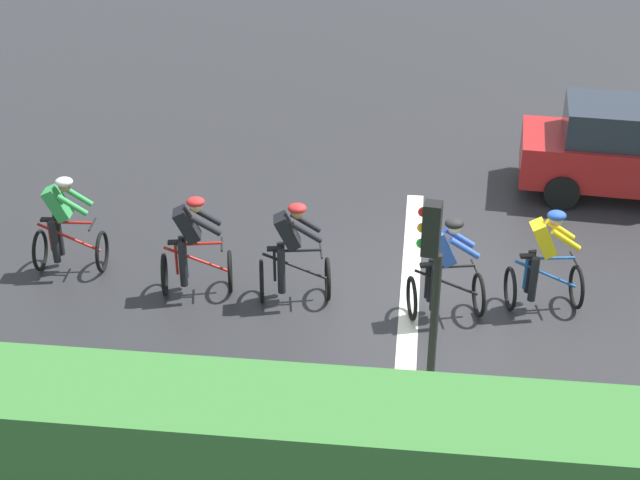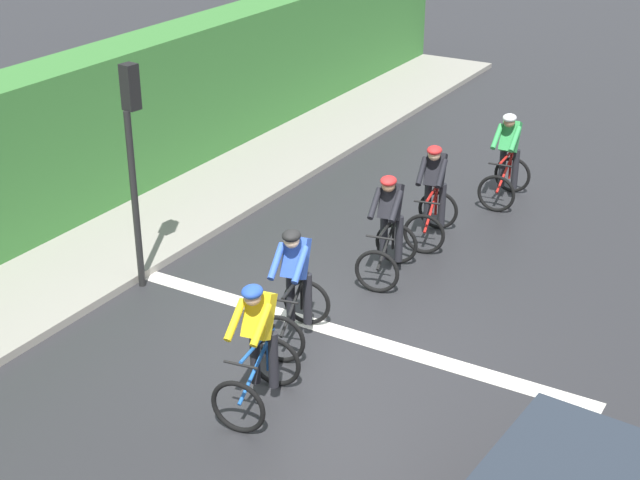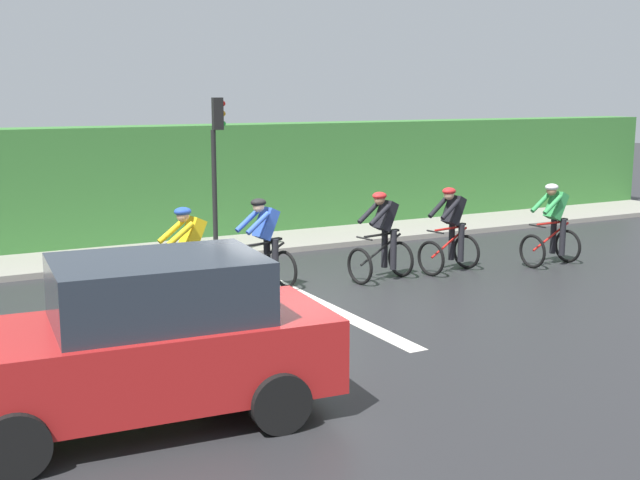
{
  "view_description": "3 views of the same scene",
  "coord_description": "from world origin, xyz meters",
  "px_view_note": "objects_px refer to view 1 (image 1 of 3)",
  "views": [
    {
      "loc": [
        -12.65,
        0.26,
        8.15
      ],
      "look_at": [
        -0.57,
        1.63,
        1.25
      ],
      "focal_mm": 53.61,
      "sensor_mm": 36.0,
      "label": 1
    },
    {
      "loc": [
        5.24,
        -9.33,
        6.52
      ],
      "look_at": [
        -0.46,
        0.38,
        1.25
      ],
      "focal_mm": 52.4,
      "sensor_mm": 36.0,
      "label": 2
    },
    {
      "loc": [
        12.02,
        -5.82,
        3.44
      ],
      "look_at": [
        0.52,
        0.35,
        1.04
      ],
      "focal_mm": 45.18,
      "sensor_mm": 36.0,
      "label": 3
    }
  ],
  "objects_px": {
    "cyclist_lead": "(65,226)",
    "cyclist_fourth": "(445,271)",
    "cyclist_mid": "(292,255)",
    "car_red": "(631,151)",
    "traffic_light_near_crossing": "(431,290)",
    "cyclist_second": "(193,248)",
    "cyclist_trailing": "(544,262)"
  },
  "relations": [
    {
      "from": "cyclist_lead",
      "to": "cyclist_fourth",
      "type": "distance_m",
      "value": 6.09
    },
    {
      "from": "cyclist_mid",
      "to": "traffic_light_near_crossing",
      "type": "xyz_separation_m",
      "value": [
        -3.01,
        -2.06,
        1.43
      ]
    },
    {
      "from": "cyclist_trailing",
      "to": "traffic_light_near_crossing",
      "type": "height_order",
      "value": "traffic_light_near_crossing"
    },
    {
      "from": "cyclist_second",
      "to": "traffic_light_near_crossing",
      "type": "height_order",
      "value": "traffic_light_near_crossing"
    },
    {
      "from": "cyclist_fourth",
      "to": "car_red",
      "type": "xyz_separation_m",
      "value": [
        4.54,
        -3.42,
        0.08
      ]
    },
    {
      "from": "cyclist_mid",
      "to": "cyclist_trailing",
      "type": "relative_size",
      "value": 1.0
    },
    {
      "from": "cyclist_fourth",
      "to": "cyclist_second",
      "type": "bearing_deg",
      "value": 86.37
    },
    {
      "from": "cyclist_lead",
      "to": "cyclist_fourth",
      "type": "height_order",
      "value": "same"
    },
    {
      "from": "cyclist_trailing",
      "to": "cyclist_mid",
      "type": "bearing_deg",
      "value": 93.08
    },
    {
      "from": "cyclist_mid",
      "to": "car_red",
      "type": "height_order",
      "value": "car_red"
    },
    {
      "from": "cyclist_lead",
      "to": "cyclist_fourth",
      "type": "bearing_deg",
      "value": -96.55
    },
    {
      "from": "cyclist_lead",
      "to": "car_red",
      "type": "xyz_separation_m",
      "value": [
        3.85,
        -9.47,
        0.08
      ]
    },
    {
      "from": "cyclist_fourth",
      "to": "car_red",
      "type": "distance_m",
      "value": 5.69
    },
    {
      "from": "traffic_light_near_crossing",
      "to": "car_red",
      "type": "bearing_deg",
      "value": -26.58
    },
    {
      "from": "cyclist_second",
      "to": "cyclist_fourth",
      "type": "bearing_deg",
      "value": -93.63
    },
    {
      "from": "cyclist_trailing",
      "to": "car_red",
      "type": "distance_m",
      "value": 4.56
    },
    {
      "from": "cyclist_lead",
      "to": "car_red",
      "type": "height_order",
      "value": "car_red"
    },
    {
      "from": "car_red",
      "to": "cyclist_lead",
      "type": "bearing_deg",
      "value": 112.1
    },
    {
      "from": "cyclist_mid",
      "to": "cyclist_fourth",
      "type": "height_order",
      "value": "same"
    },
    {
      "from": "cyclist_fourth",
      "to": "car_red",
      "type": "height_order",
      "value": "car_red"
    },
    {
      "from": "cyclist_mid",
      "to": "car_red",
      "type": "xyz_separation_m",
      "value": [
        4.33,
        -5.73,
        0.08
      ]
    },
    {
      "from": "cyclist_trailing",
      "to": "cyclist_lead",
      "type": "bearing_deg",
      "value": 87.89
    },
    {
      "from": "car_red",
      "to": "cyclist_fourth",
      "type": "bearing_deg",
      "value": 142.99
    },
    {
      "from": "cyclist_second",
      "to": "cyclist_mid",
      "type": "xyz_separation_m",
      "value": [
        -0.03,
        -1.54,
        0.0
      ]
    },
    {
      "from": "cyclist_second",
      "to": "cyclist_fourth",
      "type": "xyz_separation_m",
      "value": [
        -0.24,
        -3.85,
        0.0
      ]
    },
    {
      "from": "cyclist_trailing",
      "to": "car_red",
      "type": "relative_size",
      "value": 0.39
    },
    {
      "from": "cyclist_mid",
      "to": "cyclist_lead",
      "type": "bearing_deg",
      "value": 82.66
    },
    {
      "from": "cyclist_fourth",
      "to": "car_red",
      "type": "relative_size",
      "value": 0.39
    },
    {
      "from": "car_red",
      "to": "traffic_light_near_crossing",
      "type": "relative_size",
      "value": 1.26
    },
    {
      "from": "cyclist_second",
      "to": "cyclist_mid",
      "type": "distance_m",
      "value": 1.54
    },
    {
      "from": "cyclist_mid",
      "to": "cyclist_trailing",
      "type": "bearing_deg",
      "value": -86.92
    },
    {
      "from": "cyclist_lead",
      "to": "cyclist_fourth",
      "type": "relative_size",
      "value": 1.0
    }
  ]
}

